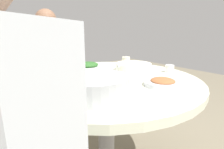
{
  "coord_description": "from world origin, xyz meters",
  "views": [
    {
      "loc": [
        -0.87,
        0.61,
        1.03
      ],
      "look_at": [
        -0.05,
        -0.01,
        0.77
      ],
      "focal_mm": 28.24,
      "sensor_mm": 36.0,
      "label": 1
    }
  ],
  "objects": [
    {
      "name": "dish_shrimp",
      "position": [
        0.14,
        0.22,
        0.76
      ],
      "size": [
        0.21,
        0.21,
        0.04
      ],
      "color": "white",
      "rests_on": "round_dining_table"
    },
    {
      "name": "dish_stirfry",
      "position": [
        -0.32,
        -0.14,
        0.76
      ],
      "size": [
        0.2,
        0.2,
        0.04
      ],
      "color": "silver",
      "rests_on": "round_dining_table"
    },
    {
      "name": "dish_greens",
      "position": [
        0.31,
        -0.05,
        0.77
      ],
      "size": [
        0.22,
        0.22,
        0.05
      ],
      "color": "white",
      "rests_on": "round_dining_table"
    },
    {
      "name": "tea_cup_far",
      "position": [
        -0.15,
        -0.44,
        0.77
      ],
      "size": [
        0.06,
        0.06,
        0.05
      ],
      "primitive_type": "cylinder",
      "color": "white",
      "rests_on": "round_dining_table"
    },
    {
      "name": "diner_right",
      "position": [
        0.84,
        0.08,
        0.78
      ],
      "size": [
        0.37,
        0.36,
        0.76
      ],
      "color": "#2D333D",
      "rests_on": "stool_for_diner_right"
    },
    {
      "name": "tea_cup_near",
      "position": [
        0.25,
        -0.39,
        0.78
      ],
      "size": [
        0.07,
        0.07,
        0.07
      ],
      "primitive_type": "cylinder",
      "color": "silver",
      "rests_on": "round_dining_table"
    },
    {
      "name": "stool_for_diner_right",
      "position": [
        0.84,
        0.08,
        0.23
      ],
      "size": [
        0.36,
        0.36,
        0.47
      ],
      "primitive_type": "cylinder",
      "color": "brown",
      "rests_on": "ground"
    },
    {
      "name": "round_dining_table",
      "position": [
        0.0,
        0.0,
        0.65
      ],
      "size": [
        1.14,
        1.14,
        0.74
      ],
      "color": "#99999E",
      "rests_on": "ground"
    },
    {
      "name": "rice_bowl",
      "position": [
        -0.23,
        0.23,
        0.79
      ],
      "size": [
        0.31,
        0.31,
        0.1
      ],
      "color": "#B2B5BA",
      "rests_on": "round_dining_table"
    },
    {
      "name": "soup_bowl",
      "position": [
        0.03,
        -0.27,
        0.77
      ],
      "size": [
        0.26,
        0.28,
        0.06
      ],
      "color": "white",
      "rests_on": "round_dining_table"
    },
    {
      "name": "green_bottle",
      "position": [
        0.01,
        0.44,
        0.84
      ],
      "size": [
        0.07,
        0.07,
        0.23
      ],
      "color": "green",
      "rests_on": "round_dining_table"
    }
  ]
}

